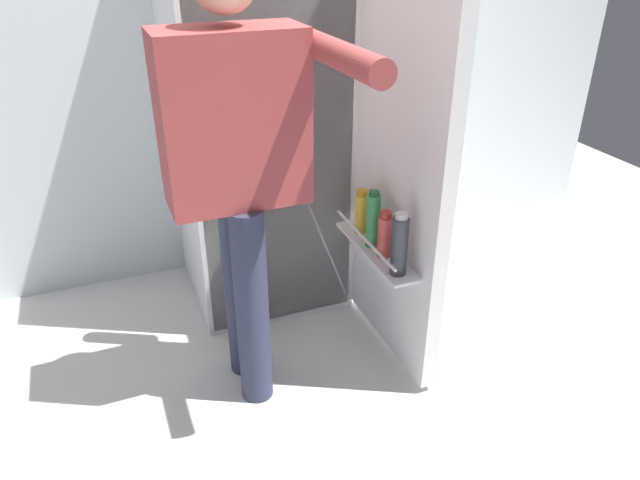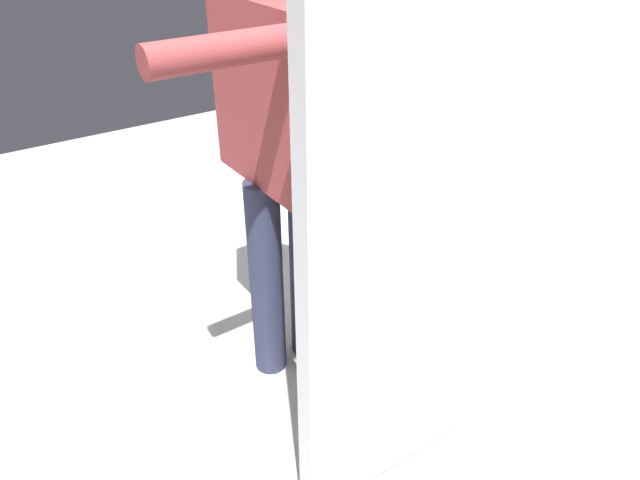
# 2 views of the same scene
# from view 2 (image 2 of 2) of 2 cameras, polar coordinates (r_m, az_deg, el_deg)

# --- Properties ---
(ground_plane) EXTENTS (6.17, 6.17, 0.00)m
(ground_plane) POSITION_cam_2_polar(r_m,az_deg,el_deg) (2.26, 2.22, -13.86)
(ground_plane) COLOR silver
(kitchen_wall) EXTENTS (4.40, 0.10, 2.53)m
(kitchen_wall) POSITION_cam_2_polar(r_m,az_deg,el_deg) (2.31, 23.58, 20.61)
(kitchen_wall) COLOR silver
(kitchen_wall) RESTS_ON ground_plane
(refrigerator) EXTENTS (0.74, 1.30, 1.80)m
(refrigerator) POSITION_cam_2_polar(r_m,az_deg,el_deg) (2.05, 15.15, 10.11)
(refrigerator) COLOR white
(refrigerator) RESTS_ON ground_plane
(person) EXTENTS (0.54, 0.76, 1.58)m
(person) POSITION_cam_2_polar(r_m,az_deg,el_deg) (1.86, -3.70, 10.61)
(person) COLOR #2D334C
(person) RESTS_ON ground_plane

